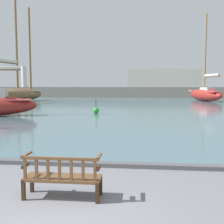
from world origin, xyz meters
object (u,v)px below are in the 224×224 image
object	(u,v)px
sailboat_outer_starboard	(17,93)
channel_buoy	(96,110)
sailboat_far_starboard	(205,94)
park_bench	(62,176)

from	to	relation	value
sailboat_outer_starboard	channel_buoy	world-z (taller)	sailboat_outer_starboard
sailboat_outer_starboard	sailboat_far_starboard	size ratio (longest dim) A/B	1.36
channel_buoy	sailboat_outer_starboard	bearing A→B (deg)	133.39
park_bench	sailboat_far_starboard	bearing A→B (deg)	73.81
sailboat_far_starboard	sailboat_outer_starboard	bearing A→B (deg)	-167.06
sailboat_outer_starboard	park_bench	bearing A→B (deg)	-63.47
park_bench	channel_buoy	xyz separation A→B (m)	(-2.11, 16.63, -0.13)
sailboat_outer_starboard	channel_buoy	size ratio (longest dim) A/B	14.10
sailboat_outer_starboard	channel_buoy	bearing A→B (deg)	-46.61
sailboat_outer_starboard	sailboat_far_starboard	bearing A→B (deg)	12.94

